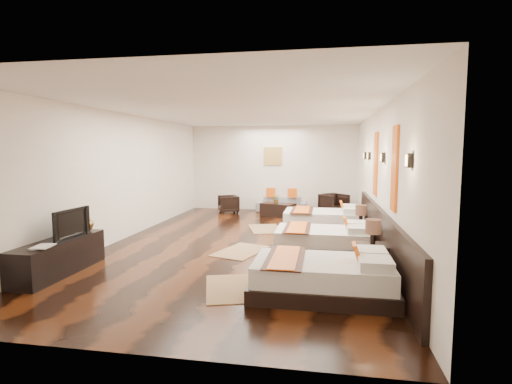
% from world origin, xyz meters
% --- Properties ---
extents(floor, '(5.50, 9.50, 0.01)m').
position_xyz_m(floor, '(0.00, 0.00, 0.00)').
color(floor, black).
rests_on(floor, ground).
extents(ceiling, '(5.50, 9.50, 0.01)m').
position_xyz_m(ceiling, '(0.00, 0.00, 2.80)').
color(ceiling, white).
rests_on(ceiling, floor).
extents(back_wall, '(5.50, 0.01, 2.80)m').
position_xyz_m(back_wall, '(0.00, 4.75, 1.40)').
color(back_wall, silver).
rests_on(back_wall, floor).
extents(left_wall, '(0.01, 9.50, 2.80)m').
position_xyz_m(left_wall, '(-2.75, 0.00, 1.40)').
color(left_wall, silver).
rests_on(left_wall, floor).
extents(right_wall, '(0.01, 9.50, 2.80)m').
position_xyz_m(right_wall, '(2.75, 0.00, 1.40)').
color(right_wall, silver).
rests_on(right_wall, floor).
extents(headboard_panel, '(0.08, 6.60, 0.90)m').
position_xyz_m(headboard_panel, '(2.71, -0.80, 0.45)').
color(headboard_panel, black).
rests_on(headboard_panel, floor).
extents(bed_near, '(1.94, 1.22, 0.74)m').
position_xyz_m(bed_near, '(1.69, -2.83, 0.25)').
color(bed_near, black).
rests_on(bed_near, floor).
extents(bed_mid, '(1.87, 1.17, 0.71)m').
position_xyz_m(bed_mid, '(1.69, -0.57, 0.24)').
color(bed_mid, black).
rests_on(bed_mid, floor).
extents(bed_far, '(1.97, 1.24, 0.75)m').
position_xyz_m(bed_far, '(1.69, 1.59, 0.26)').
color(bed_far, black).
rests_on(bed_far, floor).
extents(nightstand_a, '(0.46, 0.46, 0.90)m').
position_xyz_m(nightstand_a, '(2.44, -1.87, 0.32)').
color(nightstand_a, black).
rests_on(nightstand_a, floor).
extents(nightstand_b, '(0.43, 0.43, 0.85)m').
position_xyz_m(nightstand_b, '(2.44, 0.16, 0.30)').
color(nightstand_b, black).
rests_on(nightstand_b, floor).
extents(jute_mat_near, '(1.07, 1.37, 0.01)m').
position_xyz_m(jute_mat_near, '(0.41, -2.81, 0.01)').
color(jute_mat_near, olive).
rests_on(jute_mat_near, floor).
extents(jute_mat_mid, '(1.09, 1.37, 0.01)m').
position_xyz_m(jute_mat_mid, '(0.09, -0.75, 0.01)').
color(jute_mat_mid, olive).
rests_on(jute_mat_mid, floor).
extents(jute_mat_far, '(1.08, 1.37, 0.01)m').
position_xyz_m(jute_mat_far, '(0.24, 1.53, 0.01)').
color(jute_mat_far, olive).
rests_on(jute_mat_far, floor).
extents(tv_console, '(0.50, 1.80, 0.55)m').
position_xyz_m(tv_console, '(-2.50, -2.61, 0.28)').
color(tv_console, black).
rests_on(tv_console, floor).
extents(tv, '(0.16, 0.84, 0.48)m').
position_xyz_m(tv, '(-2.45, -2.43, 0.79)').
color(tv, black).
rests_on(tv, tv_console).
extents(book, '(0.30, 0.37, 0.03)m').
position_xyz_m(book, '(-2.50, -3.13, 0.57)').
color(book, black).
rests_on(book, tv_console).
extents(figurine, '(0.35, 0.35, 0.32)m').
position_xyz_m(figurine, '(-2.50, -1.90, 0.71)').
color(figurine, brown).
rests_on(figurine, tv_console).
extents(sofa, '(1.63, 0.68, 0.47)m').
position_xyz_m(sofa, '(0.33, 4.45, 0.24)').
color(sofa, gray).
rests_on(sofa, floor).
extents(armchair_left, '(0.81, 0.80, 0.55)m').
position_xyz_m(armchair_left, '(-1.33, 3.94, 0.28)').
color(armchair_left, black).
rests_on(armchair_left, floor).
extents(armchair_right, '(1.00, 1.00, 0.65)m').
position_xyz_m(armchair_right, '(2.00, 4.11, 0.33)').
color(armchair_right, black).
rests_on(armchair_right, floor).
extents(coffee_table, '(1.11, 0.82, 0.40)m').
position_xyz_m(coffee_table, '(0.33, 3.48, 0.20)').
color(coffee_table, black).
rests_on(coffee_table, floor).
extents(table_plant, '(0.25, 0.22, 0.27)m').
position_xyz_m(table_plant, '(0.28, 3.48, 0.53)').
color(table_plant, '#2C5E1F').
rests_on(table_plant, coffee_table).
extents(orange_panel_a, '(0.04, 0.40, 1.30)m').
position_xyz_m(orange_panel_a, '(2.73, -1.90, 1.70)').
color(orange_panel_a, '#D86014').
rests_on(orange_panel_a, right_wall).
extents(orange_panel_b, '(0.04, 0.40, 1.30)m').
position_xyz_m(orange_panel_b, '(2.73, 0.30, 1.70)').
color(orange_panel_b, '#D86014').
rests_on(orange_panel_b, right_wall).
extents(sconce_near, '(0.07, 0.12, 0.18)m').
position_xyz_m(sconce_near, '(2.70, -3.00, 1.85)').
color(sconce_near, black).
rests_on(sconce_near, right_wall).
extents(sconce_mid, '(0.07, 0.12, 0.18)m').
position_xyz_m(sconce_mid, '(2.70, -0.80, 1.85)').
color(sconce_mid, black).
rests_on(sconce_mid, right_wall).
extents(sconce_far, '(0.07, 0.12, 0.18)m').
position_xyz_m(sconce_far, '(2.70, 1.40, 1.85)').
color(sconce_far, black).
rests_on(sconce_far, right_wall).
extents(sconce_lounge, '(0.07, 0.12, 0.18)m').
position_xyz_m(sconce_lounge, '(2.70, 2.30, 1.85)').
color(sconce_lounge, black).
rests_on(sconce_lounge, right_wall).
extents(gold_artwork, '(0.60, 0.04, 0.60)m').
position_xyz_m(gold_artwork, '(0.00, 4.73, 1.80)').
color(gold_artwork, '#AD873F').
rests_on(gold_artwork, back_wall).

